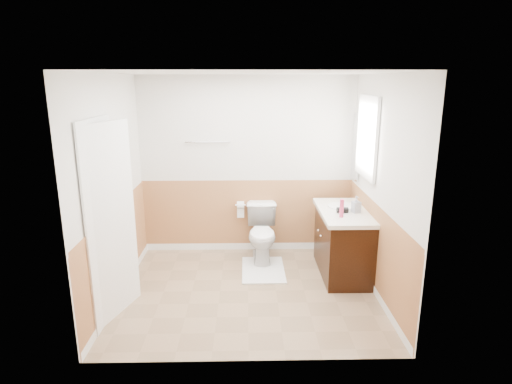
{
  "coord_description": "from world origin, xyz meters",
  "views": [
    {
      "loc": [
        -0.0,
        -4.57,
        2.42
      ],
      "look_at": [
        0.1,
        0.25,
        1.15
      ],
      "focal_mm": 29.74,
      "sensor_mm": 36.0,
      "label": 1
    }
  ],
  "objects_px": {
    "lotion_bottle": "(342,208)",
    "bath_mat": "(263,270)",
    "soap_dispenser": "(356,204)",
    "toilet": "(262,234)",
    "vanity_cabinet": "(343,244)"
  },
  "relations": [
    {
      "from": "lotion_bottle",
      "to": "bath_mat",
      "type": "bearing_deg",
      "value": 158.77
    },
    {
      "from": "bath_mat",
      "to": "soap_dispenser",
      "type": "xyz_separation_m",
      "value": [
        1.13,
        -0.17,
        0.94
      ]
    },
    {
      "from": "toilet",
      "to": "lotion_bottle",
      "type": "distance_m",
      "value": 1.3
    },
    {
      "from": "toilet",
      "to": "lotion_bottle",
      "type": "xyz_separation_m",
      "value": [
        0.91,
        -0.72,
        0.58
      ]
    },
    {
      "from": "vanity_cabinet",
      "to": "lotion_bottle",
      "type": "bearing_deg",
      "value": -110.58
    },
    {
      "from": "soap_dispenser",
      "to": "lotion_bottle",
      "type": "bearing_deg",
      "value": -140.48
    },
    {
      "from": "bath_mat",
      "to": "soap_dispenser",
      "type": "bearing_deg",
      "value": -8.68
    },
    {
      "from": "toilet",
      "to": "lotion_bottle",
      "type": "height_order",
      "value": "lotion_bottle"
    },
    {
      "from": "vanity_cabinet",
      "to": "soap_dispenser",
      "type": "bearing_deg",
      "value": -35.28
    },
    {
      "from": "vanity_cabinet",
      "to": "lotion_bottle",
      "type": "xyz_separation_m",
      "value": [
        -0.1,
        -0.27,
        0.56
      ]
    },
    {
      "from": "soap_dispenser",
      "to": "toilet",
      "type": "bearing_deg",
      "value": 154.56
    },
    {
      "from": "vanity_cabinet",
      "to": "bath_mat",
      "type": "bearing_deg",
      "value": 175.03
    },
    {
      "from": "vanity_cabinet",
      "to": "lotion_bottle",
      "type": "height_order",
      "value": "lotion_bottle"
    },
    {
      "from": "toilet",
      "to": "vanity_cabinet",
      "type": "relative_size",
      "value": 0.69
    },
    {
      "from": "bath_mat",
      "to": "lotion_bottle",
      "type": "distance_m",
      "value": 1.36
    }
  ]
}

